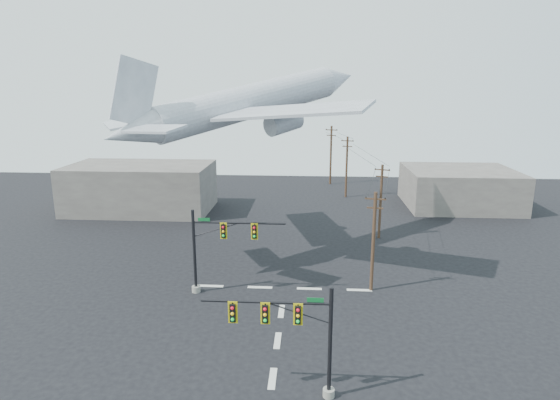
# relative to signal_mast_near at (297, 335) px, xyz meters

# --- Properties ---
(ground) EXTENTS (120.00, 120.00, 0.00)m
(ground) POSITION_rel_signal_mast_near_xyz_m (-1.38, 1.39, -3.54)
(ground) COLOR black
(ground) RESTS_ON ground
(lane_markings) EXTENTS (14.00, 21.20, 0.01)m
(lane_markings) POSITION_rel_signal_mast_near_xyz_m (-1.38, 6.73, -3.53)
(lane_markings) COLOR beige
(lane_markings) RESTS_ON ground
(signal_mast_near) EXTENTS (6.91, 0.68, 6.19)m
(signal_mast_near) POSITION_rel_signal_mast_near_xyz_m (0.00, 0.00, 0.00)
(signal_mast_near) COLOR gray
(signal_mast_near) RESTS_ON ground
(signal_mast_far) EXTENTS (7.43, 0.74, 6.73)m
(signal_mast_far) POSITION_rel_signal_mast_near_xyz_m (-6.75, 12.19, 0.12)
(signal_mast_far) COLOR gray
(signal_mast_far) RESTS_ON ground
(utility_pole_a) EXTENTS (1.60, 0.41, 8.04)m
(utility_pole_a) POSITION_rel_signal_mast_near_xyz_m (5.54, 13.50, 0.66)
(utility_pole_a) COLOR #442B1D
(utility_pole_a) RESTS_ON ground
(utility_pole_b) EXTENTS (1.55, 0.65, 7.94)m
(utility_pole_b) POSITION_rel_signal_mast_near_xyz_m (7.99, 26.82, 0.61)
(utility_pole_b) COLOR #442B1D
(utility_pole_b) RESTS_ON ground
(utility_pole_c) EXTENTS (1.75, 0.66, 8.81)m
(utility_pole_c) POSITION_rel_signal_mast_near_xyz_m (5.77, 45.53, 1.07)
(utility_pole_c) COLOR #442B1D
(utility_pole_c) RESTS_ON ground
(utility_pole_d) EXTENTS (1.90, 0.79, 9.55)m
(utility_pole_d) POSITION_rel_signal_mast_near_xyz_m (3.86, 54.64, 1.46)
(utility_pole_d) COLOR #442B1D
(utility_pole_d) RESTS_ON ground
(power_lines) EXTENTS (5.76, 41.14, 1.12)m
(power_lines) POSITION_rel_signal_mast_near_xyz_m (6.38, 34.08, 4.27)
(power_lines) COLOR black
(airliner) EXTENTS (23.01, 22.87, 7.73)m
(airliner) POSITION_rel_signal_mast_near_xyz_m (-4.94, 21.18, 10.87)
(airliner) COLOR silver
(building_left) EXTENTS (18.00, 10.00, 6.00)m
(building_left) POSITION_rel_signal_mast_near_xyz_m (-21.38, 36.39, -0.54)
(building_left) COLOR slate
(building_left) RESTS_ON ground
(building_right) EXTENTS (14.00, 12.00, 5.00)m
(building_right) POSITION_rel_signal_mast_near_xyz_m (20.62, 41.39, -1.04)
(building_right) COLOR slate
(building_right) RESTS_ON ground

